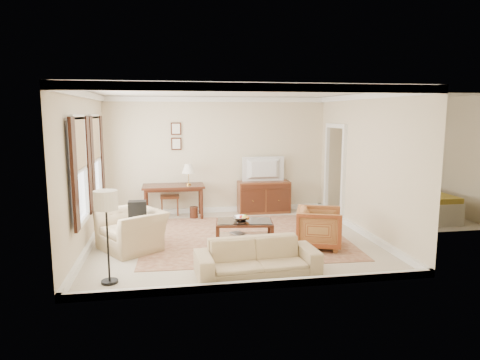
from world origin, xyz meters
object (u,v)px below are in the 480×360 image
object	(u,v)px
club_armchair	(132,223)
sofa	(257,252)
writing_desk	(173,190)
coffee_table	(244,226)
sideboard	(264,197)
tv	(264,161)
striped_armchair	(319,226)

from	to	relation	value
club_armchair	sofa	size ratio (longest dim) A/B	0.59
writing_desk	coffee_table	size ratio (longest dim) A/B	1.26
sideboard	sofa	size ratio (longest dim) A/B	0.69
club_armchair	coffee_table	bearing A→B (deg)	56.41
writing_desk	sofa	size ratio (longest dim) A/B	0.77
tv	club_armchair	world-z (taller)	tv
sideboard	club_armchair	distance (m)	3.96
tv	striped_armchair	bearing A→B (deg)	97.41
striped_armchair	sofa	distance (m)	1.85
sideboard	tv	bearing A→B (deg)	-90.00
writing_desk	sofa	world-z (taller)	writing_desk
writing_desk	striped_armchair	bearing A→B (deg)	-46.71
sofa	writing_desk	bearing A→B (deg)	103.16
tv	club_armchair	size ratio (longest dim) A/B	0.90
writing_desk	striped_armchair	xyz separation A→B (m)	(2.64, -2.80, -0.27)
striped_armchair	sideboard	bearing A→B (deg)	27.22
striped_armchair	sofa	bearing A→B (deg)	149.25
sideboard	club_armchair	world-z (taller)	club_armchair
sofa	sideboard	bearing A→B (deg)	72.12
writing_desk	sofa	distance (m)	4.17
tv	striped_armchair	world-z (taller)	tv
tv	sofa	xyz separation A→B (m)	(-1.04, -4.14, -0.94)
writing_desk	tv	size ratio (longest dim) A/B	1.43
striped_armchair	club_armchair	xyz separation A→B (m)	(-3.44, 0.47, 0.08)
writing_desk	tv	bearing A→B (deg)	4.16
coffee_table	sofa	xyz separation A→B (m)	(-0.09, -1.62, 0.02)
tv	coffee_table	bearing A→B (deg)	69.26
sofa	coffee_table	bearing A→B (deg)	83.09
tv	sofa	size ratio (longest dim) A/B	0.54
coffee_table	striped_armchair	distance (m)	1.41
club_armchair	sofa	distance (m)	2.60
writing_desk	club_armchair	bearing A→B (deg)	-108.88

